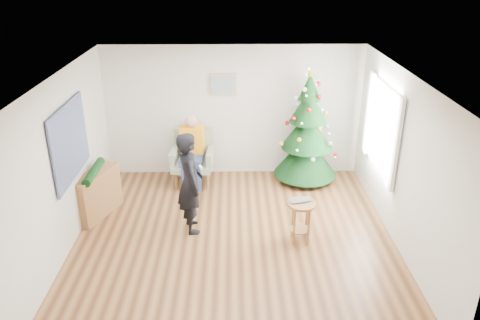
{
  "coord_description": "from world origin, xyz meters",
  "views": [
    {
      "loc": [
        -0.01,
        -6.26,
        4.14
      ],
      "look_at": [
        0.1,
        0.6,
        1.1
      ],
      "focal_mm": 35.0,
      "sensor_mm": 36.0,
      "label": 1
    }
  ],
  "objects_px": {
    "standing_man": "(190,183)",
    "christmas_tree": "(307,132)",
    "stool": "(301,221)",
    "armchair": "(193,164)",
    "console": "(97,194)"
  },
  "relations": [
    {
      "from": "armchair",
      "to": "standing_man",
      "type": "distance_m",
      "value": 1.81
    },
    {
      "from": "armchair",
      "to": "console",
      "type": "distance_m",
      "value": 1.99
    },
    {
      "from": "christmas_tree",
      "to": "standing_man",
      "type": "height_order",
      "value": "christmas_tree"
    },
    {
      "from": "standing_man",
      "to": "christmas_tree",
      "type": "bearing_deg",
      "value": -64.58
    },
    {
      "from": "stool",
      "to": "console",
      "type": "height_order",
      "value": "console"
    },
    {
      "from": "console",
      "to": "standing_man",
      "type": "bearing_deg",
      "value": 5.05
    },
    {
      "from": "christmas_tree",
      "to": "armchair",
      "type": "height_order",
      "value": "christmas_tree"
    },
    {
      "from": "stool",
      "to": "console",
      "type": "relative_size",
      "value": 0.67
    },
    {
      "from": "christmas_tree",
      "to": "armchair",
      "type": "xyz_separation_m",
      "value": [
        -2.21,
        -0.07,
        -0.62
      ]
    },
    {
      "from": "stool",
      "to": "standing_man",
      "type": "bearing_deg",
      "value": 168.13
    },
    {
      "from": "armchair",
      "to": "standing_man",
      "type": "bearing_deg",
      "value": -83.39
    },
    {
      "from": "stool",
      "to": "console",
      "type": "distance_m",
      "value": 3.46
    },
    {
      "from": "christmas_tree",
      "to": "stool",
      "type": "relative_size",
      "value": 3.35
    },
    {
      "from": "christmas_tree",
      "to": "console",
      "type": "distance_m",
      "value": 4.02
    },
    {
      "from": "christmas_tree",
      "to": "console",
      "type": "height_order",
      "value": "christmas_tree"
    }
  ]
}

